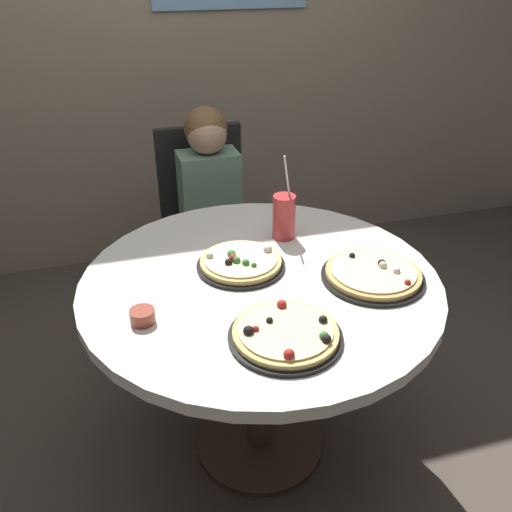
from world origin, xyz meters
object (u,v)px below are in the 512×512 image
pizza_pepperoni (373,274)px  sauce_bowl (142,316)px  pizza_cheese (286,334)px  diner_child (215,244)px  chair_wooden (206,218)px  pizza_veggie (241,263)px  dining_table (260,305)px  soda_cup (284,217)px

pizza_pepperoni → sauce_bowl: bearing=-177.5°
pizza_cheese → diner_child: bearing=88.7°
chair_wooden → pizza_pepperoni: 1.10m
pizza_veggie → diner_child: bearing=86.0°
pizza_veggie → pizza_pepperoni: 0.42m
pizza_veggie → pizza_pepperoni: size_ratio=0.89×
dining_table → pizza_cheese: size_ratio=3.69×
chair_wooden → soda_cup: size_ratio=3.10×
pizza_veggie → chair_wooden: bearing=87.2°
chair_wooden → pizza_cheese: size_ratio=3.09×
pizza_veggie → pizza_cheese: (0.02, -0.39, -0.00)m
chair_wooden → soda_cup: 0.76m
pizza_cheese → soda_cup: soda_cup is taller
soda_cup → pizza_pepperoni: bearing=-62.0°
dining_table → pizza_veggie: 0.15m
soda_cup → pizza_cheese: bearing=-107.8°
pizza_pepperoni → soda_cup: 0.39m
chair_wooden → sauce_bowl: (-0.38, -1.05, 0.24)m
chair_wooden → diner_child: diner_child is taller
pizza_veggie → pizza_cheese: 0.39m
diner_child → chair_wooden: bearing=91.5°
dining_table → pizza_veggie: size_ratio=3.94×
dining_table → soda_cup: soda_cup is taller
sauce_bowl → soda_cup: bearing=35.0°
chair_wooden → pizza_veggie: 0.88m
pizza_cheese → sauce_bowl: size_ratio=4.39×
diner_child → pizza_veggie: (-0.05, -0.66, 0.28)m
pizza_veggie → pizza_cheese: bearing=-86.7°
pizza_pepperoni → pizza_veggie: bearing=154.6°
chair_wooden → pizza_veggie: chair_wooden is taller
chair_wooden → pizza_veggie: (-0.04, -0.84, 0.24)m
chair_wooden → soda_cup: (0.16, -0.68, 0.30)m
pizza_veggie → sauce_bowl: 0.40m
chair_wooden → pizza_pepperoni: size_ratio=2.94×
chair_wooden → diner_child: bearing=-88.5°
pizza_pepperoni → diner_child: bearing=111.7°
dining_table → pizza_cheese: bearing=-93.9°
diner_child → pizza_cheese: (-0.02, -1.05, 0.28)m
dining_table → diner_child: size_ratio=1.05×
pizza_veggie → sauce_bowl: (-0.33, -0.21, 0.00)m
dining_table → chair_wooden: bearing=90.2°
pizza_pepperoni → sauce_bowl: 0.72m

